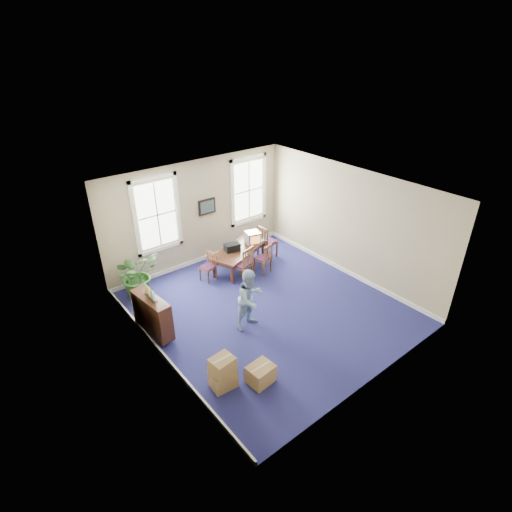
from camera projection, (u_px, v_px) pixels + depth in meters
floor at (267, 308)px, 10.42m from camera, size 6.50×6.50×0.00m
ceiling at (269, 191)px, 8.87m from camera, size 6.50×6.50×0.00m
wall_back at (198, 213)px, 11.87m from camera, size 6.50×0.00×6.50m
wall_front at (381, 319)px, 7.42m from camera, size 6.50×0.00×6.50m
wall_left at (154, 298)px, 8.01m from camera, size 0.00×6.50×6.50m
wall_right at (349, 222)px, 11.29m from camera, size 0.00×6.50×6.50m
baseboard_back at (202, 259)px, 12.59m from camera, size 6.00×0.04×0.12m
baseboard_left at (164, 356)px, 8.77m from camera, size 0.04×6.50×0.12m
baseboard_right at (343, 269)px, 12.01m from camera, size 0.04×6.50×0.12m
window_left at (157, 215)px, 11.00m from camera, size 1.40×0.12×2.20m
window_right at (249, 190)px, 12.75m from camera, size 1.40×0.12×2.20m
wall_picture at (207, 207)px, 11.93m from camera, size 0.58×0.06×0.48m
conference_table at (239, 258)px, 12.08m from camera, size 2.08×1.47×0.65m
crt_tv at (253, 238)px, 12.16m from camera, size 0.52×0.55×0.38m
game_console at (260, 240)px, 12.35m from camera, size 0.18×0.22×0.05m
equipment_bag at (232, 247)px, 11.78m from camera, size 0.49×0.37×0.22m
chair_near_left at (242, 264)px, 11.31m from camera, size 0.62×0.62×1.11m
chair_near_right at (263, 258)px, 11.77m from camera, size 0.52×0.52×0.95m
chair_end_left at (208, 267)px, 11.41m from camera, size 0.46×0.46×0.86m
chair_end_right at (268, 241)px, 12.58m from camera, size 0.54×0.54×1.10m
man at (250, 299)px, 9.43m from camera, size 0.83×0.69×1.54m
credenza at (153, 317)px, 9.30m from camera, size 0.48×1.24×0.95m
brochure_rack at (150, 295)px, 9.01m from camera, size 0.24×0.65×0.28m
potted_plant at (137, 275)px, 10.66m from camera, size 1.30×1.19×1.27m
cardboard_boxes at (228, 365)px, 8.08m from camera, size 1.35×1.35×0.76m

